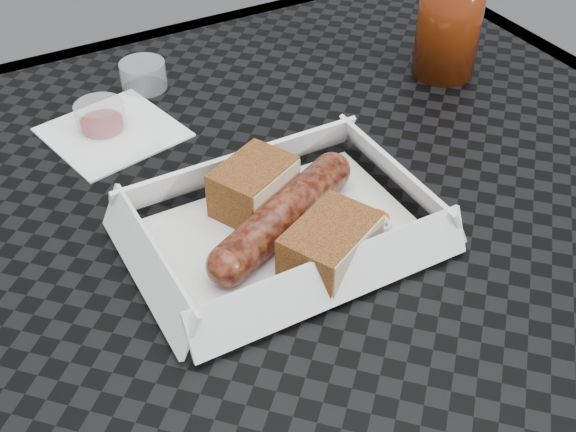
# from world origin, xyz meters

# --- Properties ---
(patio_table) EXTENTS (0.80, 0.80, 0.74)m
(patio_table) POSITION_xyz_m (0.00, 0.00, 0.67)
(patio_table) COLOR black
(patio_table) RESTS_ON ground
(food_tray) EXTENTS (0.22, 0.15, 0.00)m
(food_tray) POSITION_xyz_m (-0.06, -0.03, 0.75)
(food_tray) COLOR white
(food_tray) RESTS_ON patio_table
(bratwurst) EXTENTS (0.17, 0.10, 0.03)m
(bratwurst) POSITION_xyz_m (-0.06, -0.02, 0.77)
(bratwurst) COLOR maroon
(bratwurst) RESTS_ON food_tray
(bread_near) EXTENTS (0.08, 0.07, 0.04)m
(bread_near) POSITION_xyz_m (-0.06, 0.02, 0.77)
(bread_near) COLOR brown
(bread_near) RESTS_ON food_tray
(bread_far) EXTENTS (0.09, 0.08, 0.04)m
(bread_far) POSITION_xyz_m (-0.04, -0.08, 0.77)
(bread_far) COLOR brown
(bread_far) RESTS_ON food_tray
(veg_garnish) EXTENTS (0.03, 0.03, 0.00)m
(veg_garnish) POSITION_xyz_m (0.01, -0.06, 0.75)
(veg_garnish) COLOR #E04F09
(veg_garnish) RESTS_ON food_tray
(napkin) EXTENTS (0.14, 0.14, 0.00)m
(napkin) POSITION_xyz_m (-0.13, 0.20, 0.75)
(napkin) COLOR white
(napkin) RESTS_ON patio_table
(condiment_cup_sauce) EXTENTS (0.05, 0.05, 0.03)m
(condiment_cup_sauce) POSITION_xyz_m (-0.14, 0.21, 0.76)
(condiment_cup_sauce) COLOR maroon
(condiment_cup_sauce) RESTS_ON patio_table
(condiment_cup_empty) EXTENTS (0.05, 0.05, 0.03)m
(condiment_cup_empty) POSITION_xyz_m (-0.07, 0.27, 0.76)
(condiment_cup_empty) COLOR silver
(condiment_cup_empty) RESTS_ON patio_table
(drink_glass) EXTENTS (0.07, 0.07, 0.13)m
(drink_glass) POSITION_xyz_m (0.24, 0.13, 0.81)
(drink_glass) COLOR #571C07
(drink_glass) RESTS_ON patio_table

